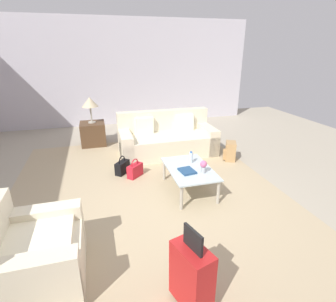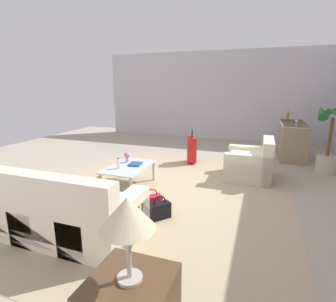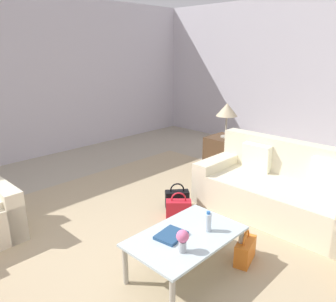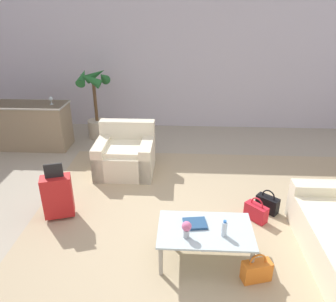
% 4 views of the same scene
% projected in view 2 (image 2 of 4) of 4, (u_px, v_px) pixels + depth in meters
% --- Properties ---
extents(ground_plane, '(12.00, 12.00, 0.00)m').
position_uv_depth(ground_plane, '(161.00, 183.00, 5.22)').
color(ground_plane, '#A89E89').
extents(wall_left, '(0.12, 8.00, 3.10)m').
position_uv_depth(wall_left, '(211.00, 96.00, 9.47)').
color(wall_left, silver).
rests_on(wall_left, ground).
extents(area_rug, '(5.20, 4.40, 0.01)m').
position_uv_depth(area_rug, '(160.00, 196.00, 4.60)').
color(area_rug, tan).
rests_on(area_rug, ground).
extents(couch, '(0.98, 2.11, 0.92)m').
position_uv_depth(couch, '(55.00, 213.00, 3.32)').
color(couch, beige).
rests_on(couch, ground).
extents(armchair, '(0.99, 0.91, 0.85)m').
position_uv_depth(armchair, '(252.00, 165.00, 5.42)').
color(armchair, beige).
rests_on(armchair, ground).
extents(coffee_table, '(1.09, 0.69, 0.42)m').
position_uv_depth(coffee_table, '(129.00, 169.00, 4.92)').
color(coffee_table, silver).
rests_on(coffee_table, ground).
extents(water_bottle, '(0.06, 0.06, 0.20)m').
position_uv_depth(water_bottle, '(118.00, 164.00, 4.74)').
color(water_bottle, silver).
rests_on(water_bottle, coffee_table).
extents(coffee_table_book, '(0.30, 0.25, 0.03)m').
position_uv_depth(coffee_table_book, '(135.00, 164.00, 4.99)').
color(coffee_table_book, navy).
rests_on(coffee_table_book, coffee_table).
extents(flower_vase, '(0.11, 0.11, 0.21)m').
position_uv_depth(flower_vase, '(127.00, 156.00, 5.13)').
color(flower_vase, '#B2B7BC').
rests_on(flower_vase, coffee_table).
extents(table_lamp, '(0.38, 0.38, 0.62)m').
position_uv_depth(table_lamp, '(127.00, 215.00, 1.71)').
color(table_lamp, '#ADA899').
rests_on(table_lamp, side_table).
extents(bar_console, '(1.73, 0.65, 0.93)m').
position_uv_depth(bar_console, '(292.00, 139.00, 7.09)').
color(bar_console, '#937F60').
rests_on(bar_console, ground).
extents(wine_glass_leftmost, '(0.08, 0.08, 0.15)m').
position_uv_depth(wine_glass_leftmost, '(291.00, 116.00, 7.50)').
color(wine_glass_leftmost, silver).
rests_on(wine_glass_leftmost, bar_console).
extents(wine_glass_left_of_centre, '(0.08, 0.08, 0.15)m').
position_uv_depth(wine_glass_left_of_centre, '(297.00, 121.00, 6.42)').
color(wine_glass_left_of_centre, silver).
rests_on(wine_glass_left_of_centre, bar_console).
extents(wine_bottle_amber, '(0.07, 0.07, 0.30)m').
position_uv_depth(wine_bottle_amber, '(288.00, 116.00, 7.45)').
color(wine_bottle_amber, brown).
rests_on(wine_bottle_amber, bar_console).
extents(suitcase_red, '(0.45, 0.33, 0.85)m').
position_uv_depth(suitcase_red, '(192.00, 149.00, 6.53)').
color(suitcase_red, red).
rests_on(suitcase_red, ground).
extents(handbag_red, '(0.32, 0.33, 0.36)m').
position_uv_depth(handbag_red, '(152.00, 203.00, 4.03)').
color(handbag_red, red).
rests_on(handbag_red, ground).
extents(handbag_orange, '(0.35, 0.22, 0.36)m').
position_uv_depth(handbag_orange, '(98.00, 189.00, 4.58)').
color(handbag_orange, orange).
rests_on(handbag_orange, ground).
extents(handbag_black, '(0.34, 0.31, 0.36)m').
position_uv_depth(handbag_black, '(160.00, 210.00, 3.78)').
color(handbag_black, black).
rests_on(handbag_black, ground).
extents(backpack_tan, '(0.36, 0.33, 0.40)m').
position_uv_depth(backpack_tan, '(34.00, 187.00, 4.47)').
color(backpack_tan, tan).
rests_on(backpack_tan, ground).
extents(potted_palm, '(0.64, 0.64, 1.54)m').
position_uv_depth(potted_palm, '(330.00, 138.00, 5.63)').
color(potted_palm, '#BCB299').
rests_on(potted_palm, ground).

